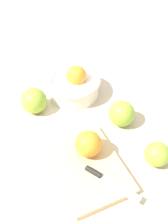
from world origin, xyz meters
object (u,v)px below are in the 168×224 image
at_px(orange_on_board, 88,144).
at_px(apple_mid_left, 34,101).
at_px(apple_back_right, 157,154).
at_px(apple_back_right_2, 122,114).
at_px(cutting_board, 88,167).
at_px(knife, 104,179).
at_px(bowl, 74,84).

relative_size(orange_on_board, apple_mid_left, 0.87).
distance_m(orange_on_board, apple_mid_left, 0.25).
bearing_deg(orange_on_board, apple_back_right, 56.86).
bearing_deg(apple_back_right_2, orange_on_board, -65.99).
xyz_separation_m(apple_back_right, apple_back_right_2, (-0.17, -0.00, 0.01)).
xyz_separation_m(apple_back_right_2, apple_mid_left, (-0.18, -0.21, 0.00)).
distance_m(cutting_board, orange_on_board, 0.06).
relative_size(knife, apple_back_right_2, 1.84).
xyz_separation_m(cutting_board, apple_back_right, (0.06, 0.17, 0.02)).
distance_m(apple_back_right_2, apple_mid_left, 0.28).
distance_m(apple_back_right, apple_back_right_2, 0.17).
xyz_separation_m(knife, apple_mid_left, (-0.34, -0.06, 0.02)).
height_order(apple_back_right, apple_back_right_2, apple_back_right_2).
height_order(orange_on_board, apple_back_right_2, orange_on_board).
bearing_deg(apple_mid_left, apple_back_right_2, 50.55).
relative_size(apple_back_right_2, apple_mid_left, 0.96).
xyz_separation_m(cutting_board, knife, (0.06, 0.01, 0.01)).
xyz_separation_m(bowl, apple_back_right_2, (0.19, 0.07, -0.00)).
bearing_deg(cutting_board, orange_on_board, 151.84).
height_order(cutting_board, knife, knife).
xyz_separation_m(cutting_board, orange_on_board, (-0.04, 0.02, 0.05)).
relative_size(orange_on_board, knife, 0.49).
xyz_separation_m(knife, apple_back_right_2, (-0.16, 0.15, 0.02)).
height_order(orange_on_board, knife, orange_on_board).
bearing_deg(bowl, cutting_board, -19.57).
xyz_separation_m(cutting_board, apple_back_right_2, (-0.10, 0.17, 0.03)).
distance_m(cutting_board, apple_mid_left, 0.28).
relative_size(knife, apple_back_right, 2.14).
bearing_deg(knife, apple_back_right_2, 136.24).
bearing_deg(knife, orange_on_board, 177.26).
relative_size(bowl, apple_mid_left, 2.18).
height_order(bowl, orange_on_board, bowl).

